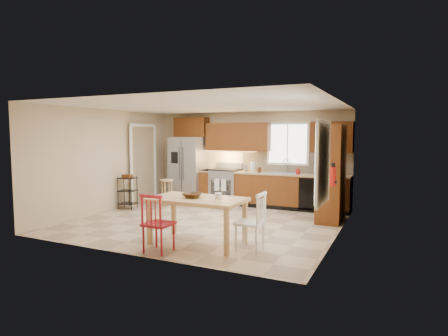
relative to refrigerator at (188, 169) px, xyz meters
name	(u,v)px	position (x,y,z in m)	size (l,w,h in m)	color
floor	(206,222)	(1.70, -2.12, -0.91)	(5.50, 5.50, 0.00)	tan
ceiling	(206,106)	(1.70, -2.12, 1.59)	(5.50, 5.00, 0.02)	silver
wall_back	(249,158)	(1.70, 0.38, 0.34)	(5.50, 0.02, 2.50)	#CCB793
wall_front	(130,176)	(1.70, -4.62, 0.34)	(5.50, 0.02, 2.50)	#CCB793
wall_left	(107,161)	(-1.05, -2.12, 0.34)	(0.02, 5.00, 2.50)	#CCB793
wall_right	(338,170)	(4.45, -2.12, 0.34)	(0.02, 5.00, 2.50)	#CCB793
refrigerator	(188,169)	(0.00, 0.00, 0.00)	(0.92, 0.75, 1.82)	gray
range_stove	(226,187)	(1.15, 0.06, -0.45)	(0.76, 0.63, 0.92)	gray
base_cabinet_narrow	(208,186)	(0.60, 0.08, -0.46)	(0.30, 0.60, 0.90)	#642E12
base_cabinet_run	(291,191)	(2.99, 0.08, -0.46)	(2.92, 0.60, 0.90)	#642E12
dishwasher	(311,194)	(3.55, -0.22, -0.46)	(0.60, 0.02, 0.78)	black
backsplash	(295,162)	(2.99, 0.36, 0.27)	(2.92, 0.03, 0.55)	beige
upper_over_fridge	(192,127)	(0.00, 0.20, 1.19)	(1.00, 0.35, 0.55)	#582B0E
upper_left_block	(238,137)	(1.45, 0.20, 0.92)	(1.80, 0.35, 0.75)	#582B0E
upper_right_block	(332,137)	(3.95, 0.20, 0.92)	(1.00, 0.35, 0.75)	#582B0E
window_back	(288,144)	(2.80, 0.35, 0.74)	(1.12, 0.04, 1.12)	white
sink	(284,175)	(2.80, 0.08, -0.05)	(0.62, 0.46, 0.16)	gray
undercab_glow	(227,151)	(1.15, 0.17, 0.52)	(1.60, 0.30, 0.01)	#FFBF66
soap_bottle	(298,171)	(3.18, -0.02, 0.09)	(0.09, 0.09, 0.19)	#B4150C
paper_towel	(253,167)	(1.95, 0.03, 0.13)	(0.12, 0.12, 0.28)	white
canister_steel	(246,168)	(1.75, 0.03, 0.08)	(0.11, 0.11, 0.18)	gray
canister_wood	(259,170)	(2.15, 0.00, 0.06)	(0.10, 0.10, 0.14)	#482B13
pantry	(331,173)	(4.13, -0.93, 0.14)	(0.50, 0.95, 2.10)	#642E12
fire_extinguisher	(333,176)	(4.33, -1.98, 0.19)	(0.12, 0.12, 0.36)	#B4150C
window_right	(323,163)	(4.38, -3.27, 0.54)	(0.04, 1.02, 1.32)	white
doorway	(143,165)	(-0.97, -0.82, 0.14)	(0.04, 0.95, 2.10)	#8C7A59
dining_table	(197,221)	(2.34, -3.65, -0.51)	(1.62, 0.91, 0.79)	tan
chair_red	(159,223)	(1.99, -4.30, -0.43)	(0.45, 0.45, 0.95)	#A41923
chair_white	(250,222)	(3.29, -3.60, -0.43)	(0.45, 0.45, 0.95)	white
table_bowl	(192,198)	(2.24, -3.65, -0.11)	(0.33, 0.33, 0.08)	#482B13
table_jar	(218,197)	(2.70, -3.55, -0.08)	(0.12, 0.12, 0.14)	white
bar_stool	(167,193)	(-0.08, -0.98, -0.55)	(0.35, 0.35, 0.71)	tan
utility_cart	(128,193)	(-0.78, -1.72, -0.49)	(0.42, 0.33, 0.84)	black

